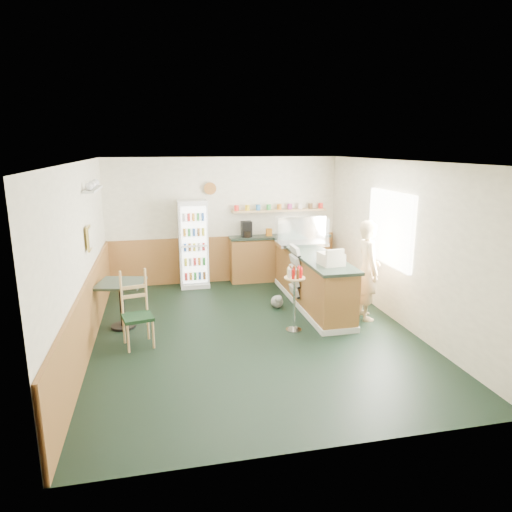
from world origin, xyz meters
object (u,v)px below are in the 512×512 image
object	(u,v)px
display_case	(302,232)
cash_register	(331,259)
condiment_stand	(295,289)
cafe_chair	(137,306)
shopkeeper	(368,270)
cafe_table	(121,296)
drinks_fridge	(193,244)

from	to	relation	value
display_case	cash_register	size ratio (longest dim) A/B	2.64
condiment_stand	cafe_chair	bearing A→B (deg)	179.50
shopkeeper	cafe_table	world-z (taller)	shopkeeper
drinks_fridge	condiment_stand	bearing A→B (deg)	-63.98
cafe_chair	cash_register	bearing A→B (deg)	-9.04
condiment_stand	cafe_table	world-z (taller)	condiment_stand
condiment_stand	cafe_table	bearing A→B (deg)	165.13
display_case	cafe_chair	xyz separation A→B (m)	(-3.12, -1.76, -0.69)
shopkeeper	display_case	bearing A→B (deg)	32.63
condiment_stand	cafe_table	xyz separation A→B (m)	(-2.72, 0.72, -0.16)
cash_register	cafe_chair	world-z (taller)	cash_register
condiment_stand	cafe_chair	world-z (taller)	cafe_chair
display_case	cash_register	bearing A→B (deg)	-90.00
condiment_stand	cafe_chair	size ratio (longest dim) A/B	0.92
shopkeeper	drinks_fridge	bearing A→B (deg)	55.15
shopkeeper	condiment_stand	bearing A→B (deg)	109.02
drinks_fridge	display_case	bearing A→B (deg)	-26.47
cash_register	condiment_stand	world-z (taller)	cash_register
cash_register	shopkeeper	distance (m)	0.75
drinks_fridge	cafe_chair	bearing A→B (deg)	-111.02
drinks_fridge	cash_register	world-z (taller)	drinks_fridge
display_case	shopkeeper	world-z (taller)	shopkeeper
display_case	shopkeeper	xyz separation A→B (m)	(0.70, -1.51, -0.42)
cafe_table	condiment_stand	bearing A→B (deg)	-14.87
display_case	cash_register	world-z (taller)	display_case
shopkeeper	condiment_stand	size ratio (longest dim) A/B	1.64
display_case	condiment_stand	distance (m)	1.99
shopkeeper	cafe_chair	bearing A→B (deg)	101.55
cash_register	cafe_table	world-z (taller)	cash_register
cash_register	cafe_chair	distance (m)	3.17
cash_register	drinks_fridge	bearing A→B (deg)	121.23
display_case	cafe_table	world-z (taller)	display_case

